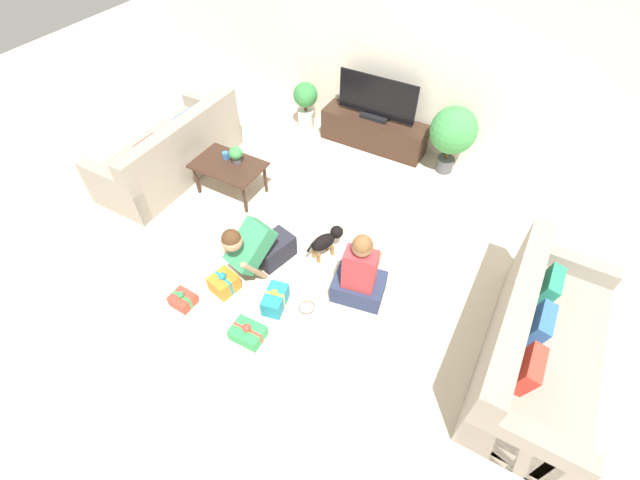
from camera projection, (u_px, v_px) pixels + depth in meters
name	position (u px, v px, depth m)	size (l,w,h in m)	color
ground_plane	(310.00, 258.00, 4.89)	(16.00, 16.00, 0.00)	beige
wall_back	(411.00, 56.00, 5.49)	(8.40, 0.06, 2.60)	silver
sofa_left	(172.00, 153.00, 5.73)	(0.88, 2.03, 0.86)	gray
sofa_right	(536.00, 346.00, 3.79)	(0.88, 2.03, 0.86)	gray
coffee_table	(229.00, 168.00, 5.38)	(0.88, 0.57, 0.45)	#382319
tv_console	(373.00, 132.00, 6.21)	(1.53, 0.41, 0.46)	#382319
tv	(377.00, 100.00, 5.85)	(1.13, 0.20, 0.61)	black
potted_plant_back_right	(453.00, 132.00, 5.53)	(0.61, 0.61, 0.94)	#4C4C51
potted_plant_back_left	(306.00, 101.00, 6.40)	(0.36, 0.36, 0.72)	beige
person_kneeling	(257.00, 247.00, 4.52)	(0.49, 0.84, 0.81)	#23232D
person_sitting	(360.00, 275.00, 4.28)	(0.58, 0.54, 0.94)	#283351
dog	(327.00, 240.00, 4.77)	(0.28, 0.48, 0.35)	black
gift_box_a	(224.00, 283.00, 4.52)	(0.29, 0.30, 0.27)	orange
gift_box_b	(248.00, 333.00, 4.15)	(0.32, 0.25, 0.20)	#2D934C
gift_box_c	(275.00, 300.00, 4.38)	(0.26, 0.36, 0.26)	teal
gift_box_d	(183.00, 300.00, 4.42)	(0.24, 0.21, 0.19)	red
gift_bag_a	(307.00, 318.00, 4.14)	(0.25, 0.17, 0.38)	white
mug	(226.00, 155.00, 5.38)	(0.12, 0.08, 0.09)	#386BAD
tabletop_plant	(236.00, 154.00, 5.27)	(0.17, 0.17, 0.22)	#4C4C51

